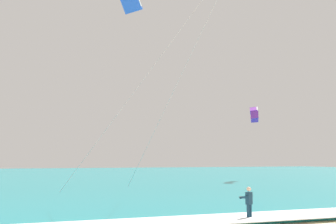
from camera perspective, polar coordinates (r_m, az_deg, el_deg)
sea at (r=77.66m, az=-13.60°, el=-8.49°), size 200.00×120.00×0.20m
surf_foam at (r=20.55m, az=7.37°, el=-14.33°), size 200.00×3.11×0.04m
surfboard at (r=21.21m, az=11.13°, el=-14.55°), size 1.00×1.45×0.09m
kitesurfer at (r=21.11m, az=11.03°, el=-12.09°), size 0.66×0.66×1.69m
kite_distant at (r=58.25m, az=11.78°, el=-0.06°), size 3.77×5.16×1.94m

